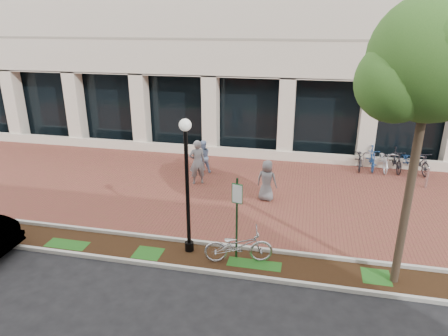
% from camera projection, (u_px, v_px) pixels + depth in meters
% --- Properties ---
extents(ground, '(120.00, 120.00, 0.00)m').
position_uv_depth(ground, '(229.00, 190.00, 17.12)').
color(ground, black).
rests_on(ground, ground).
extents(brick_plaza, '(40.00, 9.00, 0.01)m').
position_uv_depth(brick_plaza, '(229.00, 190.00, 17.12)').
color(brick_plaza, brown).
rests_on(brick_plaza, ground).
extents(planting_strip, '(40.00, 1.50, 0.01)m').
position_uv_depth(planting_strip, '(194.00, 256.00, 12.31)').
color(planting_strip, black).
rests_on(planting_strip, ground).
extents(curb_plaza_side, '(40.00, 0.12, 0.12)m').
position_uv_depth(curb_plaza_side, '(200.00, 242.00, 12.97)').
color(curb_plaza_side, '#B3B2A9').
rests_on(curb_plaza_side, ground).
extents(curb_street_side, '(40.00, 0.12, 0.12)m').
position_uv_depth(curb_street_side, '(186.00, 269.00, 11.60)').
color(curb_street_side, '#B3B2A9').
rests_on(curb_street_side, ground).
extents(parking_sign, '(0.34, 0.07, 2.62)m').
position_uv_depth(parking_sign, '(237.00, 209.00, 11.69)').
color(parking_sign, '#153A1D').
rests_on(parking_sign, ground).
extents(lamppost, '(0.36, 0.36, 4.26)m').
position_uv_depth(lamppost, '(187.00, 180.00, 11.80)').
color(lamppost, black).
rests_on(lamppost, ground).
extents(street_tree, '(3.54, 2.95, 7.50)m').
position_uv_depth(street_tree, '(433.00, 67.00, 9.15)').
color(street_tree, '#423125').
rests_on(street_tree, ground).
extents(locked_bicycle, '(2.17, 1.21, 1.08)m').
position_uv_depth(locked_bicycle, '(238.00, 246.00, 11.88)').
color(locked_bicycle, '#B2B3B7').
rests_on(locked_bicycle, ground).
extents(pedestrian_left, '(0.87, 0.75, 2.01)m').
position_uv_depth(pedestrian_left, '(197.00, 162.00, 17.52)').
color(pedestrian_left, slate).
rests_on(pedestrian_left, ground).
extents(pedestrian_mid, '(0.98, 0.93, 1.61)m').
position_uv_depth(pedestrian_mid, '(203.00, 157.00, 18.85)').
color(pedestrian_mid, '#849DC4').
rests_on(pedestrian_mid, ground).
extents(pedestrian_right, '(0.92, 0.70, 1.69)m').
position_uv_depth(pedestrian_right, '(267.00, 181.00, 15.93)').
color(pedestrian_right, slate).
rests_on(pedestrian_right, ground).
extents(bollard, '(0.12, 0.12, 0.97)m').
position_uv_depth(bollard, '(427.00, 177.00, 17.23)').
color(bollard, silver).
rests_on(bollard, ground).
extents(bike_rack_cluster, '(3.59, 2.00, 1.12)m').
position_uv_depth(bike_rack_cluster, '(389.00, 160.00, 19.24)').
color(bike_rack_cluster, black).
rests_on(bike_rack_cluster, ground).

